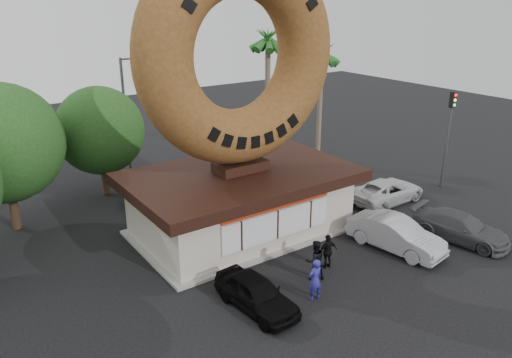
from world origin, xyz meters
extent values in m
plane|color=black|center=(0.00, 0.00, 0.00)|extent=(90.00, 90.00, 0.00)
cube|color=beige|center=(0.00, 6.00, 1.50)|extent=(10.00, 6.00, 3.00)
cube|color=#999993|center=(0.00, 6.00, 0.07)|extent=(10.60, 6.60, 0.15)
cube|color=#3F3F3F|center=(0.00, 6.00, 3.05)|extent=(10.00, 6.00, 0.10)
cube|color=black|center=(0.00, 6.00, 3.00)|extent=(11.20, 7.20, 0.55)
cube|color=silver|center=(0.00, 2.95, 1.55)|extent=(6.00, 0.12, 1.40)
cube|color=#B32E0F|center=(0.00, 2.93, 2.55)|extent=(6.00, 0.10, 0.45)
cube|color=black|center=(0.00, 6.00, 3.55)|extent=(2.60, 1.40, 0.50)
torus|color=brown|center=(0.00, 6.00, 8.96)|extent=(10.31, 2.63, 10.31)
cylinder|color=#473321|center=(-9.50, 13.00, 1.65)|extent=(0.44, 0.44, 3.30)
sphere|color=#214016|center=(-9.50, 13.00, 4.65)|extent=(6.00, 6.00, 6.00)
cylinder|color=#473321|center=(-4.00, 15.00, 1.43)|extent=(0.44, 0.44, 2.86)
sphere|color=#214016|center=(-4.00, 15.00, 4.03)|extent=(5.20, 5.20, 5.20)
cylinder|color=#726651|center=(7.50, 14.00, 4.50)|extent=(0.36, 0.36, 9.00)
cylinder|color=#726651|center=(11.00, 12.50, 4.00)|extent=(0.36, 0.36, 8.00)
cylinder|color=#59595E|center=(-2.00, 16.00, 4.00)|extent=(0.18, 0.18, 8.00)
cylinder|color=#59595E|center=(-1.10, 16.00, 7.90)|extent=(1.80, 0.12, 0.12)
cube|color=#59595E|center=(-0.20, 16.00, 7.85)|extent=(0.45, 0.20, 0.12)
cylinder|color=#59595E|center=(14.00, 4.00, 3.00)|extent=(0.18, 0.18, 6.00)
cube|color=black|center=(14.00, 4.00, 5.60)|extent=(0.30, 0.28, 0.95)
sphere|color=red|center=(14.00, 3.85, 5.90)|extent=(0.18, 0.18, 0.18)
sphere|color=yellow|center=(14.00, 3.85, 5.60)|extent=(0.18, 0.18, 0.18)
sphere|color=green|center=(14.00, 3.85, 5.30)|extent=(0.18, 0.18, 0.18)
imported|color=navy|center=(-0.99, -0.88, 0.90)|extent=(0.66, 0.43, 1.80)
imported|color=black|center=(0.01, 0.28, 0.91)|extent=(1.04, 0.91, 1.82)
imported|color=black|center=(1.14, 0.69, 0.81)|extent=(0.99, 0.51, 1.62)
imported|color=black|center=(-3.27, -0.06, 0.67)|extent=(1.91, 4.07, 1.34)
imported|color=#9E9FA3|center=(4.99, 0.11, 0.78)|extent=(2.37, 4.94, 1.56)
imported|color=#4E4F53|center=(8.37, -1.11, 0.69)|extent=(2.94, 5.07, 1.38)
imported|color=silver|center=(9.19, 4.32, 0.68)|extent=(4.96, 2.39, 1.36)
camera|label=1|loc=(-12.76, -13.63, 11.56)|focal=35.00mm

